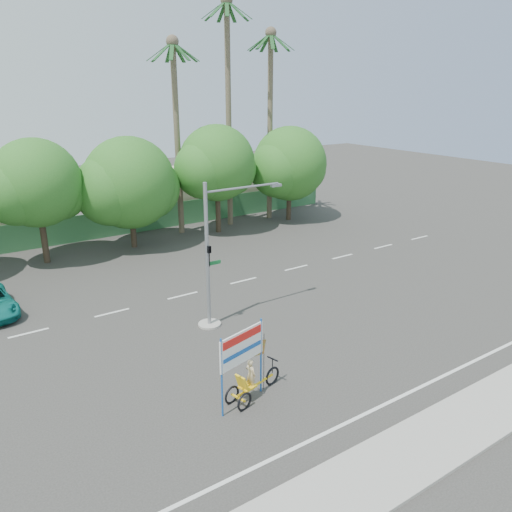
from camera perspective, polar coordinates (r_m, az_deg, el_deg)
ground at (r=22.89m, az=5.19°, el=-10.04°), size 120.00×120.00×0.00m
sidewalk_near at (r=18.63m, az=20.58°, el=-18.63°), size 50.00×2.40×0.12m
fence at (r=40.36m, az=-14.26°, el=3.90°), size 38.00×0.08×2.00m
building_right at (r=47.28m, az=-7.07°, el=7.48°), size 14.00×8.00×3.60m
tree_left at (r=34.46m, az=-23.86°, el=7.29°), size 6.66×5.60×8.07m
tree_center at (r=36.05m, az=-14.34°, el=7.80°), size 7.62×6.40×7.85m
tree_right at (r=38.77m, az=-4.55°, el=10.22°), size 6.90×5.80×8.36m
tree_far_right at (r=42.68m, az=3.81°, el=10.23°), size 7.38×6.20×7.94m
palm_tall at (r=40.66m, az=-3.20°, el=18.05°), size 3.73×3.79×17.45m
palm_mid at (r=42.87m, az=1.63°, el=16.69°), size 3.73×3.79×15.45m
palm_short at (r=38.61m, az=-9.12°, el=15.43°), size 3.73×3.79×14.45m
traffic_signal at (r=23.57m, az=-4.88°, el=-1.34°), size 4.72×1.10×7.00m
trike_billboard at (r=18.59m, az=-0.94°, el=-12.91°), size 3.08×1.16×3.10m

